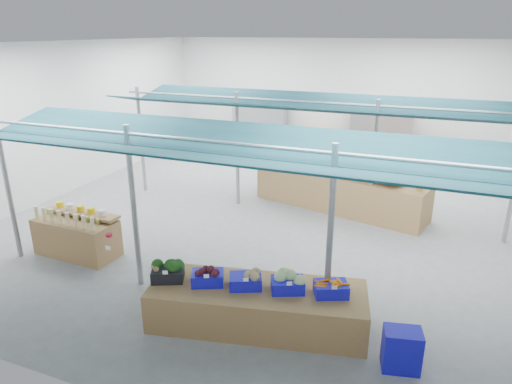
% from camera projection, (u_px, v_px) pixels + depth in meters
% --- Properties ---
extents(floor, '(13.00, 13.00, 0.00)m').
position_uv_depth(floor, '(266.00, 215.00, 11.68)').
color(floor, slate).
rests_on(floor, ground).
extents(hall, '(13.00, 13.00, 13.00)m').
position_uv_depth(hall, '(286.00, 103.00, 12.05)').
color(hall, silver).
rests_on(hall, ground).
extents(pole_grid, '(10.00, 4.60, 3.00)m').
position_uv_depth(pole_grid, '(271.00, 168.00, 9.28)').
color(pole_grid, gray).
rests_on(pole_grid, floor).
extents(awnings, '(9.50, 7.08, 0.30)m').
position_uv_depth(awnings, '(272.00, 121.00, 8.95)').
color(awnings, black).
rests_on(awnings, pole_grid).
extents(back_shelving_left, '(2.00, 0.50, 2.00)m').
position_uv_depth(back_shelving_left, '(260.00, 126.00, 17.46)').
color(back_shelving_left, '#B23F33').
rests_on(back_shelving_left, floor).
extents(back_shelving_right, '(2.00, 0.50, 2.00)m').
position_uv_depth(back_shelving_right, '(380.00, 135.00, 15.90)').
color(back_shelving_right, '#B23F33').
rests_on(back_shelving_right, floor).
extents(bottle_shelf, '(1.77, 1.14, 1.05)m').
position_uv_depth(bottle_shelf, '(78.00, 235.00, 9.54)').
color(bottle_shelf, brown).
rests_on(bottle_shelf, floor).
extents(veg_counter, '(3.56, 1.81, 0.66)m').
position_uv_depth(veg_counter, '(257.00, 306.00, 7.25)').
color(veg_counter, brown).
rests_on(veg_counter, floor).
extents(fruit_counter, '(4.65, 2.15, 0.97)m').
position_uv_depth(fruit_counter, '(339.00, 191.00, 11.94)').
color(fruit_counter, brown).
rests_on(fruit_counter, floor).
extents(far_counter, '(5.30, 2.15, 0.94)m').
position_uv_depth(far_counter, '(371.00, 153.00, 15.72)').
color(far_counter, brown).
rests_on(far_counter, floor).
extents(crate_stack, '(0.58, 0.46, 0.61)m').
position_uv_depth(crate_stack, '(402.00, 350.00, 6.30)').
color(crate_stack, '#1311BD').
rests_on(crate_stack, floor).
extents(vendor_left, '(0.75, 0.58, 1.81)m').
position_uv_depth(vendor_left, '(307.00, 161.00, 13.17)').
color(vendor_left, '#1A54AB').
rests_on(vendor_left, floor).
extents(vendor_right, '(1.02, 0.88, 1.81)m').
position_uv_depth(vendor_right, '(370.00, 167.00, 12.55)').
color(vendor_right, red).
rests_on(vendor_right, floor).
extents(crate_broccoli, '(0.60, 0.52, 0.35)m').
position_uv_depth(crate_broccoli, '(168.00, 271.00, 7.32)').
color(crate_broccoli, black).
rests_on(crate_broccoli, veg_counter).
extents(crate_beets, '(0.60, 0.52, 0.29)m').
position_uv_depth(crate_beets, '(207.00, 276.00, 7.22)').
color(crate_beets, '#1311BD').
rests_on(crate_beets, veg_counter).
extents(crate_celeriac, '(0.60, 0.52, 0.31)m').
position_uv_depth(crate_celeriac, '(246.00, 279.00, 7.12)').
color(crate_celeriac, '#1311BD').
rests_on(crate_celeriac, veg_counter).
extents(crate_cabbage, '(0.60, 0.52, 0.35)m').
position_uv_depth(crate_cabbage, '(288.00, 282.00, 7.01)').
color(crate_cabbage, '#1311BD').
rests_on(crate_cabbage, veg_counter).
extents(crate_carrots, '(0.60, 0.52, 0.29)m').
position_uv_depth(crate_carrots, '(331.00, 288.00, 6.92)').
color(crate_carrots, '#1311BD').
rests_on(crate_carrots, veg_counter).
extents(sparrow, '(0.12, 0.09, 0.11)m').
position_uv_depth(sparrow, '(156.00, 269.00, 7.21)').
color(sparrow, brown).
rests_on(sparrow, crate_broccoli).
extents(pole_ribbon, '(0.12, 0.12, 0.28)m').
position_uv_depth(pole_ribbon, '(109.00, 236.00, 7.95)').
color(pole_ribbon, '#B20B2A').
rests_on(pole_ribbon, pole_grid).
extents(apple_heap_yellow, '(2.01, 1.51, 0.27)m').
position_uv_depth(apple_heap_yellow, '(303.00, 162.00, 12.23)').
color(apple_heap_yellow, '#997247').
rests_on(apple_heap_yellow, fruit_counter).
extents(apple_heap_red, '(1.65, 1.33, 0.27)m').
position_uv_depth(apple_heap_red, '(373.00, 175.00, 11.13)').
color(apple_heap_red, '#997247').
rests_on(apple_heap_red, fruit_counter).
extents(pineapple, '(0.14, 0.14, 0.39)m').
position_uv_depth(pineapple, '(420.00, 183.00, 10.50)').
color(pineapple, '#8C6019').
rests_on(pineapple, fruit_counter).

